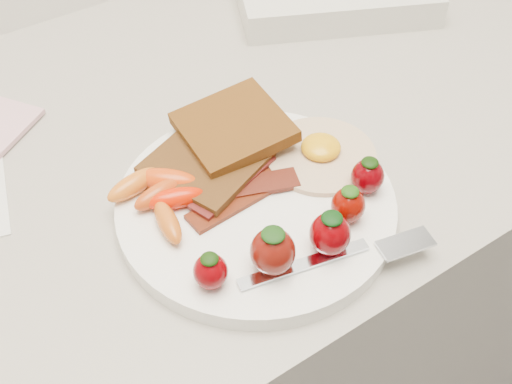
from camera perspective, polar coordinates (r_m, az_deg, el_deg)
counter at (r=1.07m, az=-5.11°, el=-13.39°), size 2.00×0.60×0.90m
plate at (r=0.62m, az=-0.00°, el=-1.20°), size 0.27×0.27×0.02m
toast_lower at (r=0.64m, az=-4.43°, el=2.53°), size 0.13×0.13×0.01m
toast_upper at (r=0.66m, az=-2.02°, el=5.80°), size 0.11×0.11×0.02m
fried_egg at (r=0.66m, az=5.77°, el=3.49°), size 0.14×0.14×0.02m
bacon_strips at (r=0.62m, az=-1.55°, el=0.21°), size 0.12×0.07×0.01m
baby_carrots at (r=0.61m, az=-8.55°, el=-0.16°), size 0.09×0.11×0.02m
strawberries at (r=0.57m, az=4.63°, el=-3.24°), size 0.21×0.07×0.05m
fork at (r=0.57m, az=8.45°, el=-5.52°), size 0.18×0.07×0.00m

